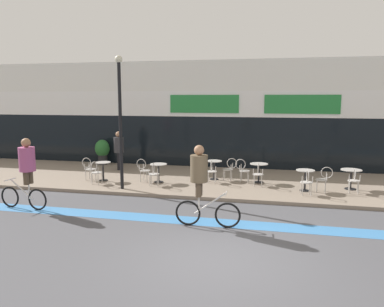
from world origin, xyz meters
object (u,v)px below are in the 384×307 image
bistro_table_1 (159,169)px  cafe_chair_2_near (212,170)px  cafe_chair_1_side (143,169)px  cafe_chair_4_side (324,178)px  bistro_table_5 (351,175)px  planter_pot (102,150)px  cyclist_0 (26,167)px  cafe_chair_0_near (96,171)px  cafe_chair_4_near (307,180)px  cafe_chair_3_side (243,169)px  lamp_post (120,113)px  bistro_table_2 (214,166)px  bistro_table_4 (305,176)px  pedestrian_near_end (119,147)px  bistro_table_3 (259,169)px  cafe_chair_0_side (89,167)px  cafe_chair_3_near (258,173)px  cyclist_1 (201,179)px  cafe_chair_1_near (154,172)px  cafe_chair_2_side (230,168)px  bistro_table_0 (103,168)px  cafe_chair_5_near (354,179)px

bistro_table_1 → cafe_chair_2_near: size_ratio=0.81×
cafe_chair_1_side → cafe_chair_4_side: bearing=5.6°
bistro_table_5 → planter_pot: size_ratio=0.59×
bistro_table_5 → cyclist_0: bearing=-156.5°
cafe_chair_0_near → cafe_chair_4_near: bearing=-84.5°
cafe_chair_3_side → lamp_post: (-4.20, -2.10, 2.25)m
bistro_table_2 → bistro_table_4: bistro_table_2 is taller
cafe_chair_4_near → pedestrian_near_end: (-8.07, 2.87, 0.53)m
bistro_table_4 → planter_pot: 10.05m
pedestrian_near_end → cafe_chair_0_near: bearing=-100.4°
cafe_chair_4_near → bistro_table_3: bearing=39.9°
bistro_table_1 → bistro_table_2: 2.26m
cafe_chair_0_side → cafe_chair_0_near: bearing=-41.9°
bistro_table_1 → cafe_chair_3_near: (3.84, 0.19, -0.00)m
bistro_table_2 → cyclist_1: (0.51, -5.26, 0.63)m
cafe_chair_4_near → planter_pot: bearing=60.7°
bistro_table_1 → bistro_table_4: bearing=-1.8°
cafe_chair_1_near → pedestrian_near_end: 3.76m
cafe_chair_2_near → pedestrian_near_end: bearing=66.7°
cafe_chair_1_near → cafe_chair_3_near: 3.91m
bistro_table_2 → cafe_chair_2_side: bearing=-0.4°
cafe_chair_0_near → cafe_chair_4_near: size_ratio=1.00×
cafe_chair_1_near → bistro_table_3: bearing=-77.6°
lamp_post → cyclist_1: 4.90m
cafe_chair_1_side → lamp_post: lamp_post is taller
cafe_chair_4_side → planter_pot: (-10.08, 3.41, 0.18)m
cafe_chair_3_near → cyclist_1: size_ratio=0.41×
bistro_table_3 → cafe_chair_4_near: (1.68, -1.61, -0.02)m
bistro_table_5 → cafe_chair_1_near: size_ratio=0.81×
cafe_chair_3_near → cafe_chair_4_near: bearing=-121.0°
bistro_table_0 → lamp_post: lamp_post is taller
cafe_chair_0_side → cyclist_0: bearing=-87.3°
cafe_chair_2_near → bistro_table_0: bearing=94.5°
cyclist_0 → lamp_post: bearing=-121.9°
bistro_table_1 → cafe_chair_2_side: bearing=20.0°
cafe_chair_0_near → cafe_chair_3_side: bearing=-68.0°
lamp_post → pedestrian_near_end: bearing=115.1°
bistro_table_2 → cafe_chair_5_near: 5.22m
cafe_chair_5_near → cafe_chair_4_near: bearing=116.3°
bistro_table_4 → cafe_chair_1_side: bearing=178.3°
cafe_chair_3_side → cyclist_1: (-0.66, -5.10, 0.65)m
lamp_post → cafe_chair_1_near: bearing=33.6°
cafe_chair_0_near → cafe_chair_0_side: 0.88m
bistro_table_0 → bistro_table_4: bistro_table_4 is taller
bistro_table_0 → cafe_chair_0_near: (-0.01, -0.63, -0.01)m
bistro_table_3 → cafe_chair_0_side: 6.79m
cafe_chair_1_near → cafe_chair_3_side: (3.20, 1.44, 0.00)m
cafe_chair_3_side → lamp_post: 5.21m
bistro_table_2 → cafe_chair_2_near: 0.63m
cafe_chair_2_side → cafe_chair_4_side: (3.46, -1.16, 0.00)m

